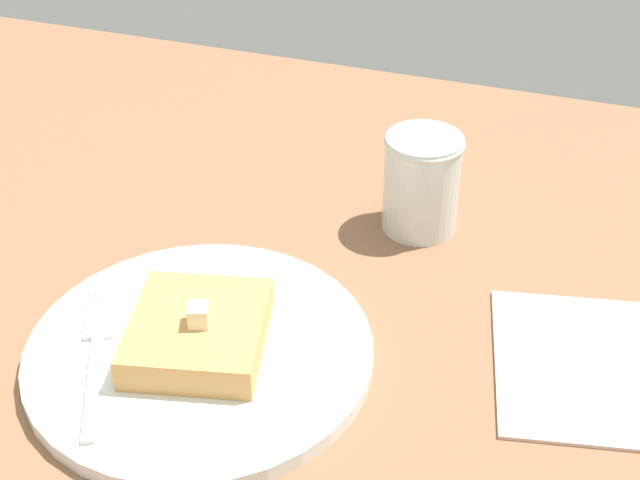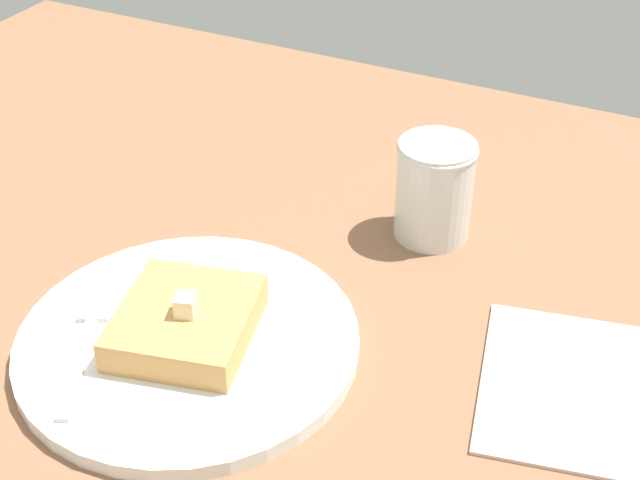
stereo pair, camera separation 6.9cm
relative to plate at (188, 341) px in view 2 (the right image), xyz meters
The scene contains 7 objects.
table_surface 4.43cm from the plate, 153.84° to the right, with size 107.82×107.82×1.98cm, color #895E42.
plate is the anchor object (origin of this frame).
toast_slice_center 1.79cm from the plate, ahead, with size 9.41×10.32×2.53cm, color tan.
butter_pat_primary 3.88cm from the plate, 45.76° to the right, with size 1.55×1.39×1.55cm, color #F3EDC3.
fork 7.30cm from the plate, 157.31° to the right, with size 8.51×14.92×0.36cm.
syrup_jar 24.63cm from the plate, 63.62° to the left, with size 6.79×6.79×8.86cm.
napkin 28.17cm from the plate, 17.05° to the left, with size 13.64×15.45×0.30cm, color beige.
Camera 2 is at (33.97, -38.02, 46.41)cm, focal length 50.00 mm.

